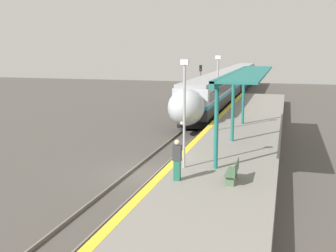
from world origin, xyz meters
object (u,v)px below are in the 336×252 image
(person_waiting, at_px, (177,159))
(platform_bench, at_px, (234,171))
(train, at_px, (229,83))
(lamppost_mid, at_px, (217,88))
(railway_signal, at_px, (200,81))
(lamppost_near, at_px, (184,106))

(person_waiting, bearing_deg, platform_bench, 10.06)
(train, distance_m, person_waiting, 36.11)
(person_waiting, distance_m, lamppost_mid, 11.60)
(train, relative_size, railway_signal, 10.78)
(railway_signal, xyz_separation_m, lamppost_near, (5.05, -28.76, 1.09))
(person_waiting, height_order, railway_signal, railway_signal)
(train, height_order, lamppost_near, lamppost_near)
(railway_signal, bearing_deg, lamppost_near, -80.04)
(platform_bench, bearing_deg, person_waiting, -169.94)
(train, relative_size, person_waiting, 27.78)
(lamppost_near, bearing_deg, railway_signal, 99.96)
(platform_bench, bearing_deg, train, 98.06)
(platform_bench, distance_m, lamppost_near, 3.82)
(platform_bench, relative_size, lamppost_near, 0.30)
(railway_signal, distance_m, lamppost_mid, 19.98)
(person_waiting, relative_size, railway_signal, 0.39)
(platform_bench, xyz_separation_m, lamppost_near, (-2.50, 1.55, 2.43))
(train, height_order, person_waiting, train)
(platform_bench, height_order, lamppost_mid, lamppost_mid)
(platform_bench, xyz_separation_m, person_waiting, (-2.33, -0.41, 0.45))
(train, height_order, railway_signal, railway_signal)
(person_waiting, bearing_deg, lamppost_near, 95.15)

